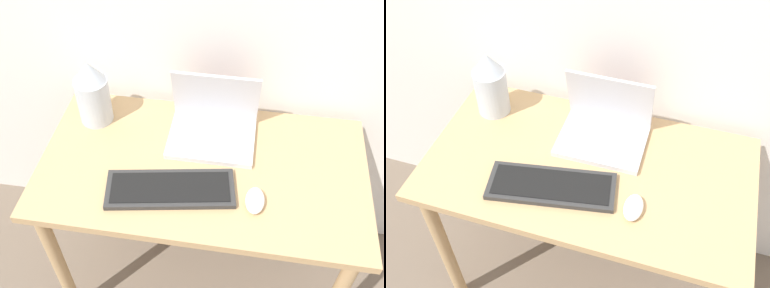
{
  "view_description": "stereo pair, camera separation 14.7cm",
  "coord_description": "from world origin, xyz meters",
  "views": [
    {
      "loc": [
        0.12,
        -0.69,
        1.93
      ],
      "look_at": [
        -0.04,
        0.31,
        0.87
      ],
      "focal_mm": 42.0,
      "sensor_mm": 36.0,
      "label": 1
    },
    {
      "loc": [
        0.27,
        -0.66,
        1.93
      ],
      "look_at": [
        -0.04,
        0.31,
        0.87
      ],
      "focal_mm": 42.0,
      "sensor_mm": 36.0,
      "label": 2
    }
  ],
  "objects": [
    {
      "name": "laptop",
      "position": [
        0.02,
        0.46,
        0.82
      ],
      "size": [
        0.31,
        0.24,
        0.25
      ],
      "color": "silver",
      "rests_on": "desk"
    },
    {
      "name": "vase",
      "position": [
        -0.43,
        0.48,
        0.89
      ],
      "size": [
        0.12,
        0.12,
        0.26
      ],
      "color": "silver",
      "rests_on": "desk"
    },
    {
      "name": "desk",
      "position": [
        0.0,
        0.31,
        0.65
      ],
      "size": [
        1.12,
        0.62,
        0.77
      ],
      "color": "tan",
      "rests_on": "ground_plane"
    },
    {
      "name": "mouse",
      "position": [
        0.19,
        0.17,
        0.78
      ],
      "size": [
        0.06,
        0.1,
        0.03
      ],
      "color": "white",
      "rests_on": "desk"
    },
    {
      "name": "keyboard",
      "position": [
        -0.09,
        0.18,
        0.78
      ],
      "size": [
        0.44,
        0.22,
        0.02
      ],
      "color": "#2D2D2D",
      "rests_on": "desk"
    }
  ]
}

